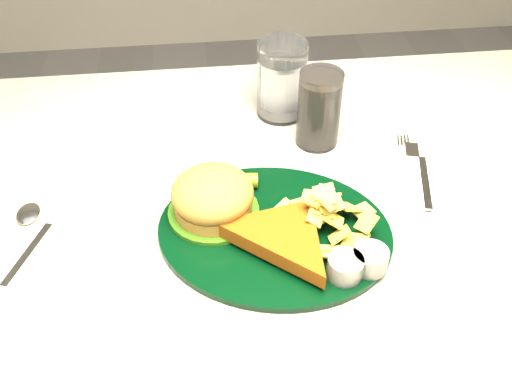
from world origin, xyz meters
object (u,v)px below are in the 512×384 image
at_px(table, 243,350).
at_px(fork_napkin, 423,178).
at_px(dinner_plate, 275,215).
at_px(cola_glass, 319,109).
at_px(water_glass, 282,80).

bearing_deg(table, fork_napkin, 3.62).
distance_m(dinner_plate, fork_napkin, 0.25).
distance_m(table, fork_napkin, 0.47).
relative_size(table, fork_napkin, 7.63).
relative_size(dinner_plate, fork_napkin, 2.01).
xyz_separation_m(cola_glass, fork_napkin, (0.14, -0.12, -0.06)).
height_order(cola_glass, fork_napkin, cola_glass).
xyz_separation_m(water_glass, cola_glass, (0.05, -0.09, -0.00)).
distance_m(table, cola_glass, 0.48).
height_order(water_glass, cola_glass, water_glass).
xyz_separation_m(table, water_glass, (0.09, 0.22, 0.44)).
height_order(dinner_plate, water_glass, water_glass).
xyz_separation_m(dinner_plate, water_glass, (0.05, 0.29, 0.03)).
xyz_separation_m(table, dinner_plate, (0.04, -0.07, 0.41)).
height_order(table, dinner_plate, dinner_plate).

